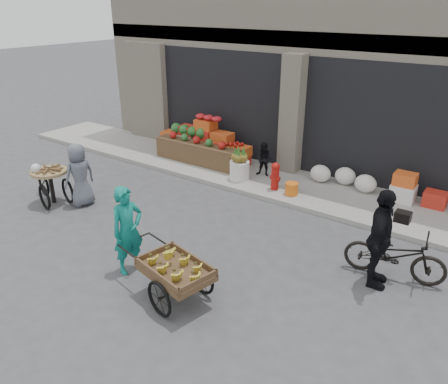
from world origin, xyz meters
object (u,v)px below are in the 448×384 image
Objects in this scene: seated_person at (264,159)px; vendor_grey at (80,175)px; tricycle_cart at (50,181)px; bicycle at (395,255)px; fire_hydrant at (275,175)px; cyclist at (380,239)px; vendor_woman at (128,230)px; orange_bucket at (292,189)px; pineapple_bin at (240,170)px; banana_cart at (174,267)px.

vendor_grey is (-2.75, -3.88, 0.17)m from seated_person.
tricycle_cart reaches higher than bicycle.
fire_hydrant is 4.10m from cyclist.
vendor_woman is at bearing -1.08° from tricycle_cart.
cyclist reaches higher than tricycle_cart.
orange_bucket is at bearing 0.17° from vendor_woman.
seated_person is at bearing 48.14° from bicycle.
pineapple_bin is at bearing 20.23° from vendor_woman.
pineapple_bin is at bearing 176.42° from orange_bucket.
seated_person is 0.53× the size of cyclist.
orange_bucket is 5.82m from tricycle_cart.
cyclist is at bearing 54.31° from banana_cart.
vendor_grey is at bearing 90.45° from bicycle.
cyclist is (7.43, 1.16, 0.32)m from tricycle_cart.
cyclist reaches higher than bicycle.
vendor_woman is at bearing 110.02° from cyclist.
tricycle_cart is 0.96× the size of vendor_grey.
banana_cart is 3.84m from bicycle.
pineapple_bin is 0.29× the size of cyclist.
bicycle reaches higher than pineapple_bin.
bicycle is (4.60, -2.06, 0.08)m from pineapple_bin.
vendor_woman reaches higher than banana_cart.
banana_cart is 1.32× the size of vendor_woman.
bicycle is (2.73, 2.69, -0.17)m from banana_cart.
vendor_woman is 4.69m from bicycle.
tricycle_cart is (-3.43, -4.22, -0.02)m from seated_person.
tricycle_cart is (-4.13, -3.57, 0.06)m from fire_hydrant.
cyclist is (4.40, -2.46, 0.51)m from pineapple_bin.
bicycle is (6.95, 1.22, -0.31)m from vendor_grey.
orange_bucket is 0.18× the size of cyclist.
cyclist reaches higher than vendor_woman.
vendor_woman is 3.82m from tricycle_cart.
pineapple_bin is 0.34× the size of vendor_grey.
tricycle_cart is at bearing -139.06° from seated_person.
banana_cart is at bearing -85.98° from vendor_woman.
vendor_grey is at bearing -125.58° from pineapple_bin.
cyclist is (2.53, 2.29, 0.27)m from banana_cart.
orange_bucket is at bearing 105.47° from banana_cart.
vendor_grey is 0.86× the size of cyclist.
seated_person is at bearing 117.52° from banana_cart.
pineapple_bin is 1.61m from orange_bucket.
seated_person is at bearing 56.31° from pineapple_bin.
cyclist reaches higher than banana_cart.
cyclist reaches higher than orange_bucket.
fire_hydrant is at bearing -52.88° from seated_person.
cyclist is (2.80, -2.36, 0.61)m from orange_bucket.
pineapple_bin is 5.11m from banana_cart.
vendor_woman reaches higher than seated_person.
cyclist is at bearing -29.20° from pineapple_bin.
cyclist reaches higher than fire_hydrant.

